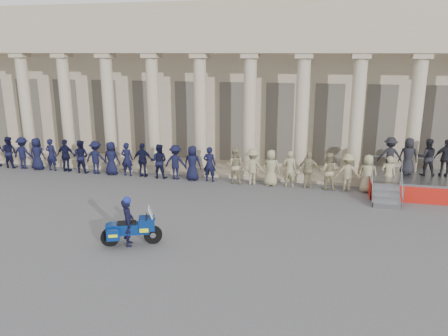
# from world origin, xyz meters

# --- Properties ---
(ground) EXTENTS (90.00, 90.00, 0.00)m
(ground) POSITION_xyz_m (0.00, 0.00, 0.00)
(ground) COLOR #4A4A4D
(ground) RESTS_ON ground
(building) EXTENTS (40.00, 12.50, 9.00)m
(building) POSITION_xyz_m (-0.00, 14.74, 4.52)
(building) COLOR tan
(building) RESTS_ON ground
(officer_rank) EXTENTS (22.64, 0.68, 1.79)m
(officer_rank) POSITION_xyz_m (-2.98, 6.76, 0.89)
(officer_rank) COLOR black
(officer_rank) RESTS_ON ground
(reviewing_stand) EXTENTS (4.17, 4.02, 2.56)m
(reviewing_stand) POSITION_xyz_m (9.10, 7.07, 1.36)
(reviewing_stand) COLOR gray
(reviewing_stand) RESTS_ON ground
(motorcycle) EXTENTS (1.96, 1.19, 1.32)m
(motorcycle) POSITION_xyz_m (-1.05, -1.12, 0.57)
(motorcycle) COLOR black
(motorcycle) RESTS_ON ground
(rider) EXTENTS (0.58, 0.70, 1.72)m
(rider) POSITION_xyz_m (-1.16, -1.17, 0.86)
(rider) COLOR black
(rider) RESTS_ON ground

